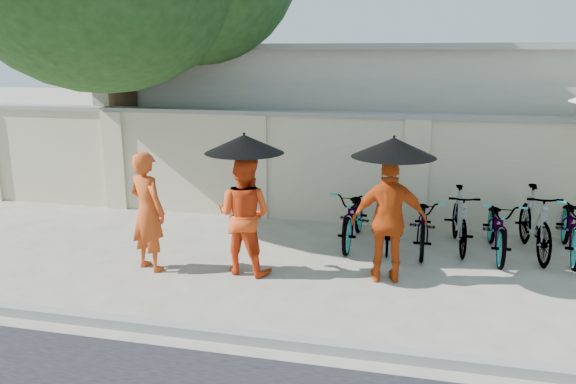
# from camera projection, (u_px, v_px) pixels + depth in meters

# --- Properties ---
(ground) EXTENTS (80.00, 80.00, 0.00)m
(ground) POSITION_uv_depth(u_px,v_px,m) (264.00, 281.00, 7.92)
(ground) COLOR #A9A290
(kerb) EXTENTS (40.00, 0.16, 0.12)m
(kerb) POSITION_uv_depth(u_px,v_px,m) (223.00, 335.00, 6.30)
(kerb) COLOR gray
(kerb) RESTS_ON ground
(compound_wall) EXTENTS (20.00, 0.30, 2.00)m
(compound_wall) POSITION_uv_depth(u_px,v_px,m) (361.00, 171.00, 10.48)
(compound_wall) COLOR beige
(compound_wall) RESTS_ON ground
(building_behind) EXTENTS (14.00, 6.00, 3.20)m
(building_behind) POSITION_uv_depth(u_px,v_px,m) (419.00, 118.00, 13.71)
(building_behind) COLOR beige
(building_behind) RESTS_ON ground
(monk_left) EXTENTS (0.76, 0.65, 1.77)m
(monk_left) POSITION_uv_depth(u_px,v_px,m) (148.00, 212.00, 8.19)
(monk_left) COLOR #C14316
(monk_left) RESTS_ON ground
(monk_center) EXTENTS (0.93, 0.78, 1.73)m
(monk_center) POSITION_uv_depth(u_px,v_px,m) (244.00, 215.00, 8.08)
(monk_center) COLOR #DF4113
(monk_center) RESTS_ON ground
(parasol_center) EXTENTS (1.11, 1.11, 1.06)m
(parasol_center) POSITION_uv_depth(u_px,v_px,m) (244.00, 144.00, 7.74)
(parasol_center) COLOR black
(parasol_center) RESTS_ON ground
(monk_right) EXTENTS (1.09, 0.60, 1.77)m
(monk_right) POSITION_uv_depth(u_px,v_px,m) (389.00, 221.00, 7.75)
(monk_right) COLOR #C2420E
(monk_right) RESTS_ON ground
(parasol_right) EXTENTS (1.13, 1.13, 1.05)m
(parasol_right) POSITION_uv_depth(u_px,v_px,m) (394.00, 147.00, 7.42)
(parasol_right) COLOR black
(parasol_right) RESTS_ON ground
(bike_0) EXTENTS (0.73, 1.89, 0.98)m
(bike_0) POSITION_uv_depth(u_px,v_px,m) (354.00, 215.00, 9.41)
(bike_0) COLOR slate
(bike_0) RESTS_ON ground
(bike_1) EXTENTS (0.53, 1.68, 1.00)m
(bike_1) POSITION_uv_depth(u_px,v_px,m) (389.00, 218.00, 9.22)
(bike_1) COLOR slate
(bike_1) RESTS_ON ground
(bike_2) EXTENTS (0.62, 1.77, 0.93)m
(bike_2) POSITION_uv_depth(u_px,v_px,m) (424.00, 222.00, 9.11)
(bike_2) COLOR slate
(bike_2) RESTS_ON ground
(bike_3) EXTENTS (0.57, 1.70, 1.01)m
(bike_3) POSITION_uv_depth(u_px,v_px,m) (460.00, 219.00, 9.15)
(bike_3) COLOR slate
(bike_3) RESTS_ON ground
(bike_4) EXTENTS (0.65, 1.81, 0.95)m
(bike_4) POSITION_uv_depth(u_px,v_px,m) (498.00, 226.00, 8.85)
(bike_4) COLOR slate
(bike_4) RESTS_ON ground
(bike_5) EXTENTS (0.65, 1.85, 1.09)m
(bike_5) POSITION_uv_depth(u_px,v_px,m) (535.00, 222.00, 8.85)
(bike_5) COLOR slate
(bike_5) RESTS_ON ground
(bike_6) EXTENTS (0.88, 2.00, 1.02)m
(bike_6) POSITION_uv_depth(u_px,v_px,m) (573.00, 226.00, 8.79)
(bike_6) COLOR slate
(bike_6) RESTS_ON ground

